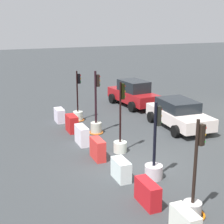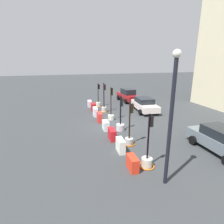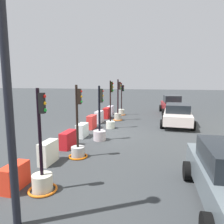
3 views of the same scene
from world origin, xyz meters
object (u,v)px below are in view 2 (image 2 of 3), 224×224
at_px(traffic_light_5, 147,159).
at_px(construction_barrier_3, 100,117).
at_px(traffic_light_4, 129,137).
at_px(construction_barrier_2, 95,112).
at_px(car_red_compact, 128,95).
at_px(traffic_light_3, 120,124).
at_px(construction_barrier_5, 112,134).
at_px(car_white_van, 144,104).
at_px(car_grey_saloon, 221,140).
at_px(construction_barrier_4, 106,125).
at_px(construction_barrier_7, 132,163).
at_px(traffic_light_2, 111,114).
at_px(construction_barrier_0, 90,104).
at_px(street_lamp_post, 171,113).
at_px(traffic_light_1, 104,107).
at_px(construction_barrier_1, 93,107).
at_px(traffic_light_0, 98,103).
at_px(construction_barrier_6, 121,145).

relative_size(traffic_light_5, construction_barrier_3, 2.98).
height_order(traffic_light_4, construction_barrier_2, traffic_light_4).
relative_size(construction_barrier_2, car_red_compact, 0.25).
xyz_separation_m(traffic_light_3, construction_barrier_5, (1.58, -1.18, -0.16)).
distance_m(car_white_van, car_grey_saloon, 10.36).
distance_m(traffic_light_4, construction_barrier_4, 3.30).
height_order(construction_barrier_3, construction_barrier_7, construction_barrier_3).
height_order(traffic_light_2, construction_barrier_0, traffic_light_2).
bearing_deg(traffic_light_3, construction_barrier_4, -110.07).
bearing_deg(street_lamp_post, construction_barrier_7, -142.51).
bearing_deg(street_lamp_post, traffic_light_4, -177.40).
relative_size(car_white_van, street_lamp_post, 0.75).
bearing_deg(construction_barrier_2, traffic_light_1, 135.84).
relative_size(construction_barrier_5, street_lamp_post, 0.19).
relative_size(traffic_light_1, traffic_light_2, 1.02).
bearing_deg(car_white_van, construction_barrier_2, -86.13).
bearing_deg(construction_barrier_1, car_grey_saloon, 27.70).
xyz_separation_m(traffic_light_4, car_red_compact, (-13.12, 4.72, 0.34)).
bearing_deg(construction_barrier_0, construction_barrier_3, 0.12).
height_order(traffic_light_5, car_grey_saloon, traffic_light_5).
bearing_deg(construction_barrier_2, traffic_light_3, 15.75).
distance_m(construction_barrier_2, construction_barrier_3, 2.01).
relative_size(traffic_light_0, construction_barrier_4, 3.00).
bearing_deg(traffic_light_3, construction_barrier_6, -17.98).
bearing_deg(construction_barrier_4, street_lamp_post, 8.66).
relative_size(traffic_light_0, construction_barrier_3, 2.87).
relative_size(traffic_light_0, street_lamp_post, 0.48).
bearing_deg(construction_barrier_4, traffic_light_0, 172.99).
height_order(construction_barrier_0, construction_barrier_1, construction_barrier_1).
distance_m(traffic_light_3, traffic_light_5, 5.63).
bearing_deg(car_white_van, construction_barrier_4, -51.47).
xyz_separation_m(traffic_light_1, traffic_light_2, (2.98, 0.02, 0.00)).
bearing_deg(construction_barrier_4, construction_barrier_6, 0.29).
height_order(traffic_light_3, construction_barrier_5, traffic_light_3).
relative_size(traffic_light_2, construction_barrier_1, 3.16).
bearing_deg(construction_barrier_4, traffic_light_1, 168.27).
xyz_separation_m(construction_barrier_3, car_grey_saloon, (7.93, 6.39, 0.36)).
height_order(construction_barrier_1, construction_barrier_5, construction_barrier_1).
height_order(traffic_light_3, car_red_compact, traffic_light_3).
height_order(traffic_light_1, construction_barrier_3, traffic_light_1).
xyz_separation_m(construction_barrier_0, construction_barrier_2, (4.09, -0.02, 0.05)).
height_order(traffic_light_0, traffic_light_2, traffic_light_2).
height_order(traffic_light_4, construction_barrier_6, traffic_light_4).
distance_m(traffic_light_0, construction_barrier_7, 14.29).
height_order(construction_barrier_3, car_red_compact, car_red_compact).
xyz_separation_m(traffic_light_3, car_red_compact, (-10.40, 4.49, 0.33)).
distance_m(construction_barrier_4, construction_barrier_5, 2.01).
bearing_deg(traffic_light_1, construction_barrier_6, -6.70).
relative_size(construction_barrier_7, car_red_compact, 0.22).
distance_m(construction_barrier_3, construction_barrier_4, 2.18).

